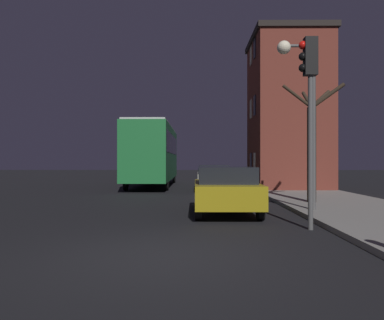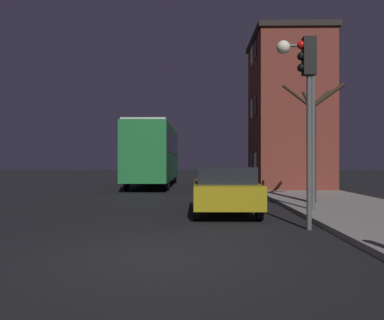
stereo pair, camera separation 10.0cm
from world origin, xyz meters
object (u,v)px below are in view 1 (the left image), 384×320
Objects in this scene: bare_tree at (312,143)px; streetlamp at (301,91)px; traffic_light at (309,92)px; car_mid_lane at (213,177)px; car_near_lane at (226,189)px; bus at (153,151)px.

streetlamp is at bearing -115.31° from bare_tree.
streetlamp is at bearing 78.27° from traffic_light.
bare_tree is at bearing 64.69° from streetlamp.
car_mid_lane is at bearing 104.03° from streetlamp.
bare_tree reaches higher than car_mid_lane.
traffic_light is 4.01m from car_near_lane.
traffic_light is at bearing -101.73° from streetlamp.
car_near_lane is (-1.77, 2.60, -2.50)m from traffic_light.
bus is (-5.40, 15.19, -0.98)m from traffic_light.
bare_tree is 12.54m from bus.
bus is at bearing 135.76° from car_mid_lane.
bare_tree is (1.56, 4.76, -0.99)m from traffic_light.
traffic_light is 1.20× the size of car_near_lane.
car_mid_lane is (3.69, -3.59, -1.54)m from bus.
bare_tree reaches higher than car_near_lane.
bus is 2.44× the size of car_mid_lane.
streetlamp is 2.69m from traffic_light.
car_near_lane is 9.00m from car_mid_lane.
bare_tree is 0.40× the size of bus.
bus is (-5.94, 12.60, -1.48)m from streetlamp.
streetlamp is at bearing -75.97° from car_mid_lane.
traffic_light is at bearing -108.18° from bare_tree.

